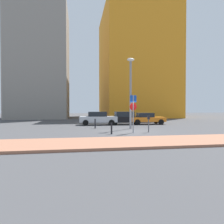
% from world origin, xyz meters
% --- Properties ---
extents(ground_plane, '(120.00, 120.00, 0.00)m').
position_xyz_m(ground_plane, '(0.00, 0.00, 0.00)').
color(ground_plane, '#424244').
extents(sidewalk_brick, '(40.00, 3.48, 0.14)m').
position_xyz_m(sidewalk_brick, '(0.00, -5.45, 0.07)').
color(sidewalk_brick, '#9E664C').
rests_on(sidewalk_brick, ground).
extents(parked_car_silver, '(4.38, 2.18, 1.53)m').
position_xyz_m(parked_car_silver, '(-1.99, 7.03, 0.79)').
color(parked_car_silver, '#B7BABF').
rests_on(parked_car_silver, ground).
extents(parked_car_black, '(3.99, 1.95, 1.53)m').
position_xyz_m(parked_car_black, '(1.17, 7.04, 0.79)').
color(parked_car_black, black).
rests_on(parked_car_black, ground).
extents(parked_car_orange, '(4.25, 2.19, 1.38)m').
position_xyz_m(parked_car_orange, '(3.89, 6.97, 0.71)').
color(parked_car_orange, orange).
rests_on(parked_car_orange, ground).
extents(parking_sign_post, '(0.59, 0.15, 3.01)m').
position_xyz_m(parking_sign_post, '(0.05, -0.90, 1.89)').
color(parking_sign_post, gray).
rests_on(parking_sign_post, ground).
extents(parking_meter, '(0.18, 0.14, 1.34)m').
position_xyz_m(parking_meter, '(1.37, -0.78, 0.87)').
color(parking_meter, '#4C4C51').
rests_on(parking_meter, ground).
extents(street_lamp, '(0.70, 0.36, 6.68)m').
position_xyz_m(street_lamp, '(0.64, 2.18, 3.95)').
color(street_lamp, gray).
rests_on(street_lamp, ground).
extents(traffic_bollard_near, '(0.12, 0.12, 0.87)m').
position_xyz_m(traffic_bollard_near, '(-1.77, -1.42, 0.43)').
color(traffic_bollard_near, black).
rests_on(traffic_bollard_near, ground).
extents(traffic_bollard_mid, '(0.12, 0.12, 0.93)m').
position_xyz_m(traffic_bollard_mid, '(-2.66, 2.96, 0.46)').
color(traffic_bollard_mid, black).
rests_on(traffic_bollard_mid, ground).
extents(building_colorful_midrise, '(14.47, 17.98, 23.03)m').
position_xyz_m(building_colorful_midrise, '(8.29, 27.52, 11.52)').
color(building_colorful_midrise, orange).
rests_on(building_colorful_midrise, ground).
extents(building_under_construction, '(10.32, 10.27, 20.96)m').
position_xyz_m(building_under_construction, '(-11.45, 23.74, 10.48)').
color(building_under_construction, gray).
rests_on(building_under_construction, ground).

